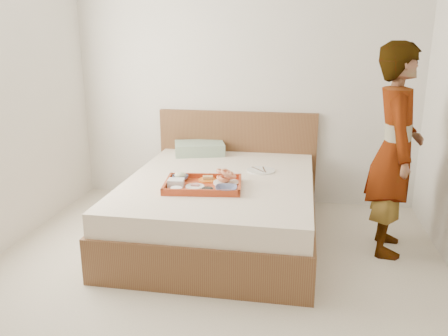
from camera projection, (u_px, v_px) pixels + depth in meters
name	position (u px, v px, depth m)	size (l,w,h in m)	color
ground	(203.00, 297.00, 3.06)	(3.50, 4.00, 0.01)	beige
wall_back	(244.00, 77.00, 4.59)	(3.50, 0.01, 2.60)	silver
bed	(220.00, 207.00, 3.94)	(1.65, 2.00, 0.53)	brown
headboard	(237.00, 156.00, 4.80)	(1.65, 0.06, 0.95)	brown
pillow	(199.00, 148.00, 4.65)	(0.50, 0.34, 0.12)	#97B597
tray	(203.00, 184.00, 3.61)	(0.60, 0.44, 0.05)	#AD4718
prawn_plate	(226.00, 183.00, 3.67)	(0.21, 0.21, 0.01)	white
navy_bowl_big	(226.00, 189.00, 3.47)	(0.17, 0.17, 0.04)	#191B47
sauce_dish	(207.00, 190.00, 3.46)	(0.09, 0.09, 0.03)	black
meat_plate	(195.00, 187.00, 3.58)	(0.15, 0.15, 0.01)	white
bread_plate	(207.00, 180.00, 3.75)	(0.15, 0.15, 0.01)	orange
salad_bowl	(180.00, 178.00, 3.75)	(0.13, 0.13, 0.04)	#191B47
plastic_tub	(176.00, 183.00, 3.61)	(0.13, 0.10, 0.05)	silver
cheese_round	(176.00, 189.00, 3.48)	(0.09, 0.09, 0.03)	white
dinner_plate	(261.00, 170.00, 4.06)	(0.25, 0.25, 0.01)	white
person	(395.00, 151.00, 3.53)	(0.61, 0.40, 1.66)	silver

